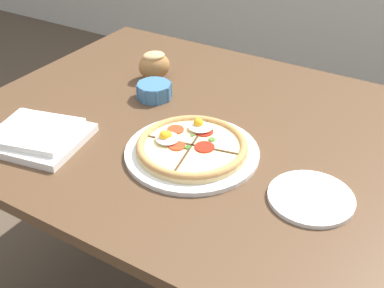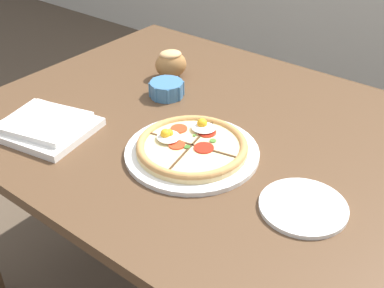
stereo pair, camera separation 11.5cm
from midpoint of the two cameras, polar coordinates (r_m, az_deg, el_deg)
name	(u,v)px [view 2 (the right image)]	position (r m, az deg, el deg)	size (l,w,h in m)	color
dining_table	(243,166)	(1.28, 8.66, -2.71)	(1.50, 0.98, 0.73)	#513823
pizza	(192,148)	(1.15, 2.80, -0.54)	(0.33, 0.33, 0.06)	white
ramekin_bowl	(167,89)	(1.41, -0.70, 6.52)	(0.10, 0.10, 0.05)	teal
napkin_folded	(45,126)	(1.28, -14.59, 2.00)	(0.27, 0.24, 0.04)	silver
bread_piece_near	(171,63)	(1.52, -0.34, 9.49)	(0.12, 0.12, 0.09)	#A3703D
side_saucer	(303,207)	(1.04, 16.17, -7.28)	(0.18, 0.18, 0.01)	white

